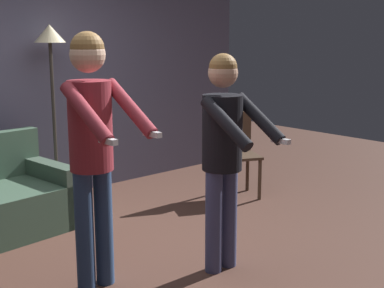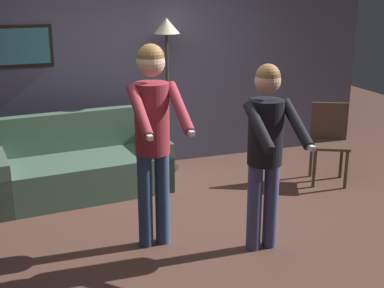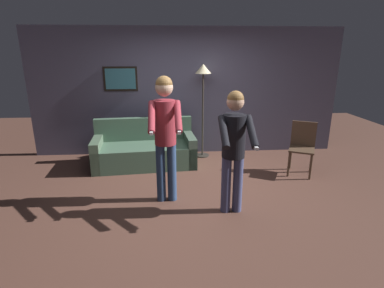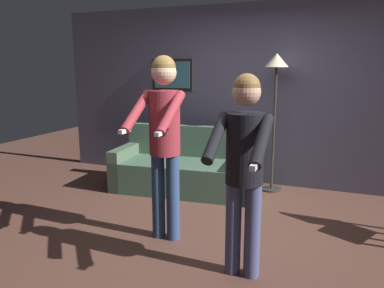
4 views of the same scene
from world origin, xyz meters
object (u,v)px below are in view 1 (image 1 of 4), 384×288
object	(u,v)px
torchiere_lamp	(51,58)
person_standing_left	(92,136)
person_standing_right	(224,144)
dining_chair_distant	(236,149)

from	to	relation	value
torchiere_lamp	person_standing_left	xyz separation A→B (m)	(-0.73, -1.93, -0.44)
person_standing_right	dining_chair_distant	size ratio (longest dim) A/B	1.78
torchiere_lamp	person_standing_left	world-z (taller)	torchiere_lamp
torchiere_lamp	person_standing_left	size ratio (longest dim) A/B	1.04
person_standing_right	torchiere_lamp	bearing A→B (deg)	93.76
torchiere_lamp	person_standing_right	xyz separation A→B (m)	(0.15, -2.32, -0.56)
person_standing_right	dining_chair_distant	bearing A→B (deg)	40.31
torchiere_lamp	dining_chair_distant	xyz separation A→B (m)	(1.67, -1.03, -1.02)
person_standing_left	person_standing_right	bearing A→B (deg)	-23.71
torchiere_lamp	dining_chair_distant	bearing A→B (deg)	-31.63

